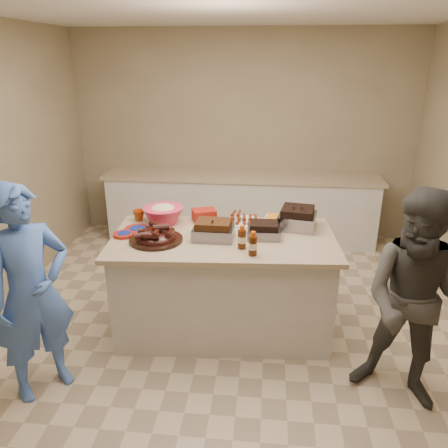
# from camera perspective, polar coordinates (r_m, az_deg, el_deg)

# --- Properties ---
(room) EXTENTS (4.50, 5.00, 2.70)m
(room) POSITION_cam_1_polar(r_m,az_deg,el_deg) (4.10, 0.01, -13.84)
(room) COLOR tan
(room) RESTS_ON ground
(back_counter) EXTENTS (3.60, 0.64, 0.90)m
(back_counter) POSITION_cam_1_polar(r_m,az_deg,el_deg) (5.87, 2.20, 2.18)
(back_counter) COLOR silver
(back_counter) RESTS_ON ground
(island) EXTENTS (1.97, 1.13, 0.90)m
(island) POSITION_cam_1_polar(r_m,az_deg,el_deg) (4.16, -0.07, -13.27)
(island) COLOR silver
(island) RESTS_ON ground
(rib_platter) EXTENTS (0.54, 0.54, 0.18)m
(rib_platter) POSITION_cam_1_polar(r_m,az_deg,el_deg) (3.69, -8.84, -2.19)
(rib_platter) COLOR #380F0A
(rib_platter) RESTS_ON island
(pulled_pork_tray) EXTENTS (0.34, 0.26, 0.10)m
(pulled_pork_tray) POSITION_cam_1_polar(r_m,az_deg,el_deg) (3.70, -1.38, -1.89)
(pulled_pork_tray) COLOR #47230F
(pulled_pork_tray) RESTS_ON island
(brisket_tray) EXTENTS (0.28, 0.23, 0.08)m
(brisket_tray) POSITION_cam_1_polar(r_m,az_deg,el_deg) (3.74, 5.20, -1.71)
(brisket_tray) COLOR black
(brisket_tray) RESTS_ON island
(roasting_pan) EXTENTS (0.37, 0.37, 0.13)m
(roasting_pan) POSITION_cam_1_polar(r_m,az_deg,el_deg) (3.99, 9.48, -0.44)
(roasting_pan) COLOR gray
(roasting_pan) RESTS_ON island
(coleslaw_bowl) EXTENTS (0.40, 0.40, 0.26)m
(coleslaw_bowl) POSITION_cam_1_polar(r_m,az_deg,el_deg) (4.08, -7.86, 0.16)
(coleslaw_bowl) COLOR #D6304E
(coleslaw_bowl) RESTS_ON island
(sausage_plate) EXTENTS (0.33, 0.33, 0.05)m
(sausage_plate) POSITION_cam_1_polar(r_m,az_deg,el_deg) (4.06, 2.66, 0.23)
(sausage_plate) COLOR silver
(sausage_plate) RESTS_ON island
(mac_cheese_dish) EXTENTS (0.34, 0.27, 0.08)m
(mac_cheese_dish) POSITION_cam_1_polar(r_m,az_deg,el_deg) (4.01, 7.54, -0.19)
(mac_cheese_dish) COLOR orange
(mac_cheese_dish) RESTS_ON island
(bbq_bottle_a) EXTENTS (0.07, 0.07, 0.20)m
(bbq_bottle_a) POSITION_cam_1_polar(r_m,az_deg,el_deg) (3.40, 3.75, -4.06)
(bbq_bottle_a) COLOR #3F1906
(bbq_bottle_a) RESTS_ON island
(bbq_bottle_b) EXTENTS (0.07, 0.07, 0.20)m
(bbq_bottle_b) POSITION_cam_1_polar(r_m,az_deg,el_deg) (3.51, 2.33, -3.18)
(bbq_bottle_b) COLOR #3F1906
(bbq_bottle_b) RESTS_ON island
(mustard_bottle) EXTENTS (0.04, 0.04, 0.11)m
(mustard_bottle) POSITION_cam_1_polar(r_m,az_deg,el_deg) (3.85, -2.43, -0.93)
(mustard_bottle) COLOR #EBB908
(mustard_bottle) RESTS_ON island
(sauce_bowl) EXTENTS (0.13, 0.05, 0.12)m
(sauce_bowl) POSITION_cam_1_polar(r_m,az_deg,el_deg) (4.00, -0.52, -0.07)
(sauce_bowl) COLOR silver
(sauce_bowl) RESTS_ON island
(plate_stack_large) EXTENTS (0.25, 0.25, 0.03)m
(plate_stack_large) POSITION_cam_1_polar(r_m,az_deg,el_deg) (3.93, -11.19, -0.91)
(plate_stack_large) COLOR maroon
(plate_stack_large) RESTS_ON island
(plate_stack_small) EXTENTS (0.20, 0.20, 0.03)m
(plate_stack_small) POSITION_cam_1_polar(r_m,az_deg,el_deg) (3.85, -12.90, -1.52)
(plate_stack_small) COLOR maroon
(plate_stack_small) RESTS_ON island
(plastic_cup) EXTENTS (0.12, 0.11, 0.11)m
(plastic_cup) POSITION_cam_1_polar(r_m,az_deg,el_deg) (4.18, -11.02, 0.47)
(plastic_cup) COLOR #94370A
(plastic_cup) RESTS_ON island
(basket_stack) EXTENTS (0.25, 0.22, 0.11)m
(basket_stack) POSITION_cam_1_polar(r_m,az_deg,el_deg) (4.11, -2.61, 0.49)
(basket_stack) COLOR maroon
(basket_stack) RESTS_ON island
(guest_blue) EXTENTS (1.59, 1.48, 0.38)m
(guest_blue) POSITION_cam_1_polar(r_m,az_deg,el_deg) (3.79, -22.02, -18.95)
(guest_blue) COLOR #4A74D2
(guest_blue) RESTS_ON ground
(guest_gray) EXTENTS (1.36, 1.76, 0.60)m
(guest_gray) POSITION_cam_1_polar(r_m,az_deg,el_deg) (3.70, 22.10, -20.11)
(guest_gray) COLOR #494642
(guest_gray) RESTS_ON ground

